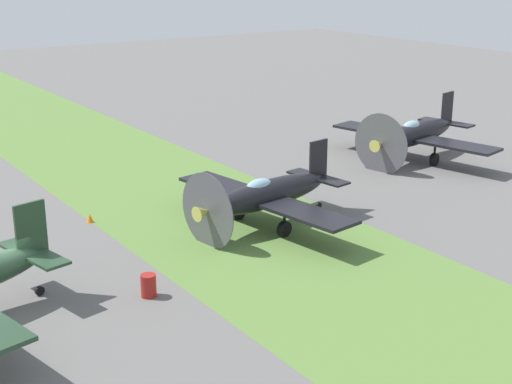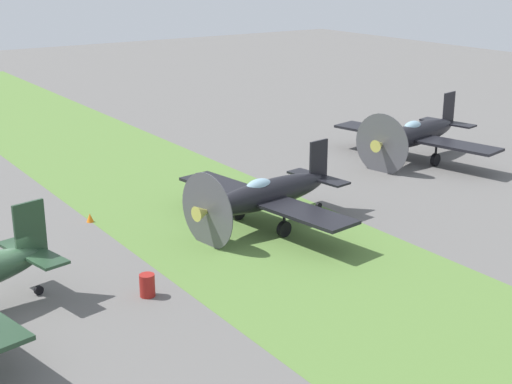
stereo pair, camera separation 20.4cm
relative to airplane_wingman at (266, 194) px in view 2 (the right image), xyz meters
name	(u,v)px [view 2 (the right image)]	position (x,y,z in m)	size (l,w,h in m)	color
ground_plane	(2,306)	(-1.59, 13.19, -1.61)	(160.00, 160.00, 0.00)	#605E5B
grass_verge	(262,241)	(-1.59, 1.36, -1.61)	(120.00, 11.00, 0.01)	#567A38
airplane_wingman	(266,194)	(0.00, 0.00, 0.00)	(10.86, 8.64, 3.84)	black
airplane_trail	(417,134)	(4.73, -14.97, 0.09)	(11.47, 9.17, 4.06)	black
fuel_drum	(147,285)	(-3.85, 8.27, -1.16)	(0.60, 0.60, 0.90)	maroon
runway_marker_cone	(90,218)	(5.34, 6.89, -1.39)	(0.36, 0.36, 0.44)	orange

